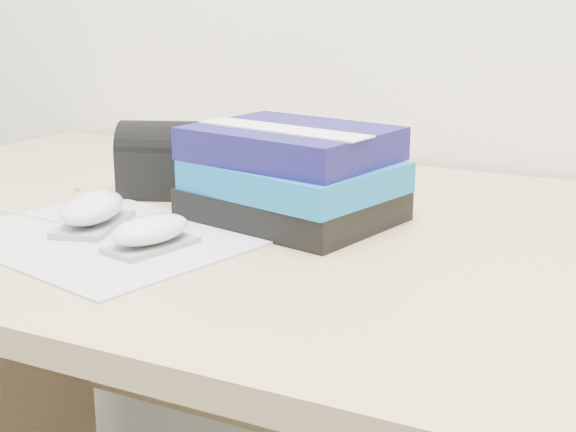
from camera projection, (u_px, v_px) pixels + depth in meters
The scene contains 7 objects.
desk at pixel (370, 386), 1.08m from camera, with size 1.60×0.80×0.73m.
mousepad at pixel (103, 237), 0.93m from camera, with size 0.33×0.26×0.00m, color #95959D.
mouse_rear at pixel (93, 211), 0.96m from camera, with size 0.09×0.13×0.05m.
mouse_front at pixel (151, 232), 0.88m from camera, with size 0.08×0.11×0.04m.
usb_cable at pixel (5, 210), 1.04m from camera, with size 0.00×0.00×0.21m, color white.
book_stack at pixel (292, 175), 1.00m from camera, with size 0.28×0.24×0.12m.
pouch at pixel (163, 160), 1.12m from camera, with size 0.14×0.12×0.11m.
Camera 1 is at (0.34, 0.72, 1.01)m, focal length 50.00 mm.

